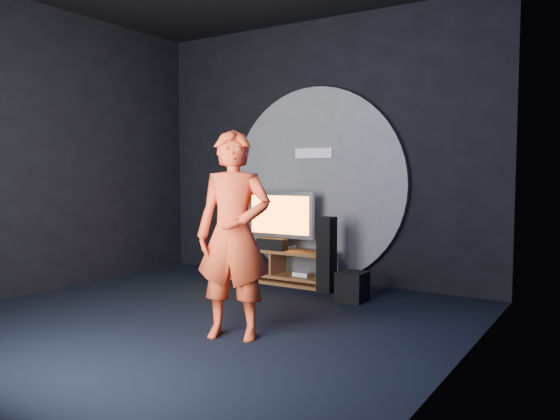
% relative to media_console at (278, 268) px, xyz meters
% --- Properties ---
extents(floor, '(5.00, 5.00, 0.00)m').
position_rel_media_console_xyz_m(floor, '(0.34, -2.05, -0.19)').
color(floor, black).
rests_on(floor, ground).
extents(back_wall, '(5.00, 0.04, 3.50)m').
position_rel_media_console_xyz_m(back_wall, '(0.34, 0.45, 1.56)').
color(back_wall, black).
rests_on(back_wall, ground).
extents(left_wall, '(0.04, 5.00, 3.50)m').
position_rel_media_console_xyz_m(left_wall, '(-2.16, -2.05, 1.56)').
color(left_wall, black).
rests_on(left_wall, ground).
extents(right_wall, '(0.04, 5.00, 3.50)m').
position_rel_media_console_xyz_m(right_wall, '(2.84, -2.05, 1.56)').
color(right_wall, black).
rests_on(right_wall, ground).
extents(wall_disc_panel, '(2.60, 0.11, 2.60)m').
position_rel_media_console_xyz_m(wall_disc_panel, '(0.34, 0.39, 1.11)').
color(wall_disc_panel, '#515156').
rests_on(wall_disc_panel, ground).
extents(media_console, '(1.47, 0.45, 0.45)m').
position_rel_media_console_xyz_m(media_console, '(0.00, 0.00, 0.00)').
color(media_console, brown).
rests_on(media_console, ground).
extents(tv, '(1.00, 0.22, 0.76)m').
position_rel_media_console_xyz_m(tv, '(-0.01, 0.07, 0.67)').
color(tv, silver).
rests_on(tv, media_console).
extents(center_speaker, '(0.40, 0.15, 0.15)m').
position_rel_media_console_xyz_m(center_speaker, '(-0.01, -0.15, 0.33)').
color(center_speaker, black).
rests_on(center_speaker, media_console).
extents(remote, '(0.18, 0.05, 0.02)m').
position_rel_media_console_xyz_m(remote, '(-0.46, -0.12, 0.27)').
color(remote, black).
rests_on(remote, media_console).
extents(tower_speaker_left, '(0.18, 0.21, 0.92)m').
position_rel_media_console_xyz_m(tower_speaker_left, '(-0.79, 0.00, 0.27)').
color(tower_speaker_left, black).
rests_on(tower_speaker_left, ground).
extents(tower_speaker_right, '(0.18, 0.21, 0.92)m').
position_rel_media_console_xyz_m(tower_speaker_right, '(0.82, -0.18, 0.27)').
color(tower_speaker_right, black).
rests_on(tower_speaker_right, ground).
extents(subwoofer, '(0.31, 0.31, 0.34)m').
position_rel_media_console_xyz_m(subwoofer, '(1.29, -0.46, -0.03)').
color(subwoofer, black).
rests_on(subwoofer, ground).
extents(player, '(0.78, 0.64, 1.83)m').
position_rel_media_console_xyz_m(player, '(0.99, -2.27, 0.72)').
color(player, red).
rests_on(player, ground).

